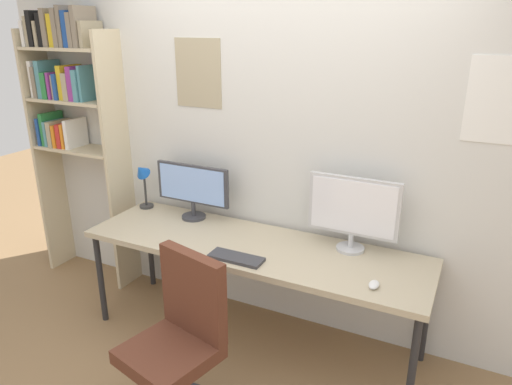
% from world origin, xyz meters
% --- Properties ---
extents(wall_back, '(4.72, 0.11, 2.60)m').
position_xyz_m(wall_back, '(0.00, 1.02, 1.30)').
color(wall_back, silver).
rests_on(wall_back, ground_plane).
extents(desk, '(2.32, 0.68, 0.74)m').
position_xyz_m(desk, '(0.00, 0.60, 0.69)').
color(desk, tan).
rests_on(desk, ground_plane).
extents(bookshelf, '(0.83, 0.28, 2.24)m').
position_xyz_m(bookshelf, '(-1.75, 0.83, 1.53)').
color(bookshelf, beige).
rests_on(bookshelf, ground_plane).
extents(office_chair, '(0.53, 0.54, 0.99)m').
position_xyz_m(office_chair, '(-0.05, -0.22, 0.40)').
color(office_chair, '#2D2D33').
rests_on(office_chair, ground_plane).
extents(monitor_left, '(0.59, 0.18, 0.41)m').
position_xyz_m(monitor_left, '(-0.60, 0.81, 0.98)').
color(monitor_left, '#38383D').
rests_on(monitor_left, desk).
extents(monitor_right, '(0.58, 0.18, 0.49)m').
position_xyz_m(monitor_right, '(0.60, 0.81, 1.01)').
color(monitor_right, silver).
rests_on(monitor_right, desk).
extents(desk_lamp, '(0.11, 0.16, 0.38)m').
position_xyz_m(desk_lamp, '(-1.06, 0.81, 0.99)').
color(desk_lamp, '#333333').
rests_on(desk_lamp, desk).
extents(keyboard_main, '(0.35, 0.13, 0.02)m').
position_xyz_m(keyboard_main, '(0.00, 0.37, 0.75)').
color(keyboard_main, '#38383D').
rests_on(keyboard_main, desk).
extents(computer_mouse, '(0.06, 0.10, 0.03)m').
position_xyz_m(computer_mouse, '(0.84, 0.42, 0.76)').
color(computer_mouse, silver).
rests_on(computer_mouse, desk).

